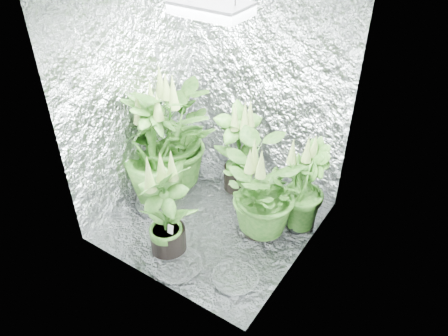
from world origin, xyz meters
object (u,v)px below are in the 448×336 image
Objects in this scene: plant_e at (261,193)px; plant_f at (166,212)px; grow_lamp at (211,8)px; plant_b at (238,151)px; plant_d at (154,152)px; plant_c at (304,188)px; circulation_fan at (294,217)px; plant_a at (172,133)px.

plant_f reaches higher than plant_e.
grow_lamp reaches higher than plant_b.
plant_b is at bearing 45.20° from plant_d.
plant_c is 0.38m from plant_e.
plant_e is at bearing -131.31° from plant_c.
plant_d is 0.72m from plant_f.
plant_d is at bearing -177.33° from grow_lamp.
plant_b is at bearing 138.75° from plant_e.
plant_e is at bearing -129.06° from circulation_fan.
plant_b is (-0.08, 0.51, -1.40)m from grow_lamp.
plant_a is 1.25× the size of plant_f.
plant_d reaches higher than plant_c.
plant_f is at bearing -90.70° from plant_b.
plant_f is at bearing -129.64° from plant_c.
circulation_fan is (-0.02, -0.09, -0.26)m from plant_c.
plant_a is 0.63m from plant_b.
plant_a is 1.32× the size of plant_e.
grow_lamp is 0.56× the size of plant_e.
circulation_fan is (0.23, 0.19, -0.29)m from plant_e.
plant_f is at bearing -100.74° from grow_lamp.
plant_c is at bearing 30.62° from grow_lamp.
plant_e is 0.95× the size of plant_f.
plant_b is 1.02m from plant_f.
plant_a is 3.81× the size of circulation_fan.
plant_e is (1.03, -0.15, -0.14)m from plant_a.
plant_e reaches higher than circulation_fan.
plant_f is 1.11m from circulation_fan.
plant_d is 1.03m from plant_e.
grow_lamp is 0.45× the size of plant_d.
plant_b is 3.00× the size of circulation_fan.
grow_lamp is at bearing -80.67° from plant_b.
plant_a reaches higher than plant_d.
plant_a is (-0.64, 0.25, -1.26)m from grow_lamp.
plant_d is (0.02, -0.28, -0.05)m from plant_a.
plant_c is at bearing 92.67° from circulation_fan.
plant_b is 0.99× the size of plant_f.
plant_a is 1.05m from plant_e.
plant_c is at bearing -10.52° from plant_b.
plant_e is at bearing -8.47° from plant_a.
plant_e is (1.01, 0.13, -0.09)m from plant_d.
grow_lamp reaches higher than plant_a.
circulation_fan is at bearing 1.63° from plant_a.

